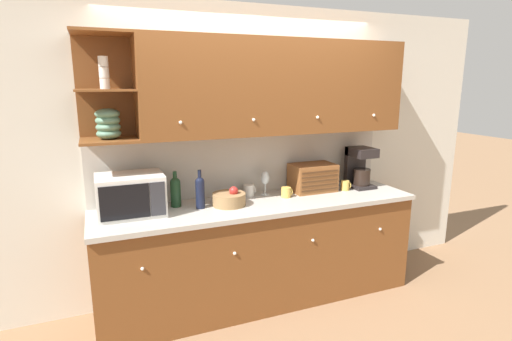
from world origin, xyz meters
name	(u,v)px	position (x,y,z in m)	size (l,w,h in m)	color
ground_plane	(248,282)	(0.00, 0.00, 0.00)	(24.00, 24.00, 0.00)	#896647
wall_back	(246,152)	(0.00, 0.03, 1.30)	(5.19, 0.06, 2.60)	beige
counter_unit	(260,251)	(0.00, -0.32, 0.46)	(2.81, 0.67, 0.92)	brown
backsplash_panel	(247,163)	(0.00, -0.01, 1.21)	(2.79, 0.01, 0.58)	#B7B2A8
upper_cabinets	(272,87)	(0.16, -0.19, 1.89)	(2.79, 0.40, 0.80)	brown
microwave	(131,195)	(-1.06, -0.27, 1.08)	(0.50, 0.37, 0.32)	silver
second_wine_bottle	(175,191)	(-0.70, -0.17, 1.06)	(0.09, 0.09, 0.30)	#19381E
wine_bottle	(200,191)	(-0.52, -0.29, 1.07)	(0.07, 0.07, 0.32)	black
fruit_basket	(229,199)	(-0.28, -0.31, 0.98)	(0.28, 0.28, 0.16)	#937047
mug	(249,190)	(-0.02, -0.11, 0.97)	(0.11, 0.09, 0.11)	silver
wine_glass	(265,179)	(0.13, -0.13, 1.08)	(0.07, 0.07, 0.23)	silver
mug_blue_second	(286,192)	(0.27, -0.27, 0.97)	(0.10, 0.09, 0.09)	gold
bread_box	(313,177)	(0.60, -0.17, 1.05)	(0.41, 0.28, 0.26)	brown
mug_patterned_third	(345,185)	(0.90, -0.27, 0.97)	(0.09, 0.08, 0.09)	gold
coffee_maker	(359,167)	(1.11, -0.20, 1.12)	(0.22, 0.26, 0.39)	black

